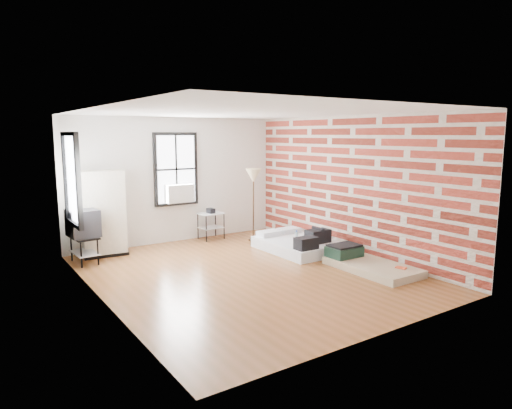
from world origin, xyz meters
TOP-DOWN VIEW (x-y plane):
  - ground at (0.00, 0.00)m, footprint 6.00×6.00m
  - room_shell at (0.23, 0.36)m, footprint 5.02×6.02m
  - mattress_main at (1.75, 0.73)m, footprint 1.27×1.72m
  - mattress_bare at (1.93, -0.96)m, footprint 0.90×1.69m
  - wardrobe at (-1.74, 2.65)m, footprint 0.90×0.57m
  - side_table at (0.74, 2.72)m, footprint 0.58×0.47m
  - floor_lamp at (1.49, 2.07)m, footprint 0.35×0.35m
  - tv_stand at (-2.21, 2.28)m, footprint 0.55×0.76m

SIDE VIEW (x-z plane):
  - ground at x=0.00m, z-range 0.00..0.00m
  - mattress_bare at x=1.93m, z-range -0.07..0.29m
  - mattress_main at x=1.75m, z-range -0.13..0.43m
  - side_table at x=0.74m, z-range 0.13..0.86m
  - tv_stand at x=-2.21m, z-range 0.22..1.25m
  - wardrobe at x=-1.74m, z-range 0.00..1.71m
  - floor_lamp at x=1.49m, z-range 0.59..2.24m
  - room_shell at x=0.23m, z-range 0.33..3.14m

